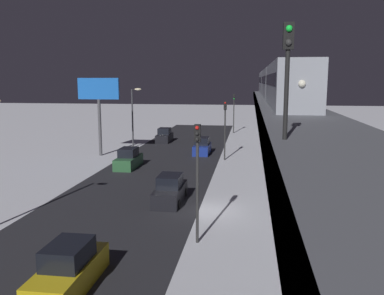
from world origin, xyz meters
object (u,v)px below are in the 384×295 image
(traffic_light_mid, at_px, (225,122))
(subway_train, at_px, (275,83))
(sedan_black, at_px, (170,191))
(sedan_yellow, at_px, (69,270))
(traffic_light_far, at_px, (234,108))
(sedan_black_2, at_px, (164,136))
(sedan_blue, at_px, (202,147))
(traffic_light_near, at_px, (197,166))
(commercial_billboard, at_px, (99,96))
(sedan_green, at_px, (129,160))
(rail_signal, at_px, (288,61))

(traffic_light_mid, bearing_deg, subway_train, -123.59)
(sedan_black, xyz_separation_m, sedan_yellow, (1.80, 12.78, 0.01))
(traffic_light_mid, height_order, traffic_light_far, same)
(sedan_black_2, xyz_separation_m, sedan_blue, (-6.40, 8.73, -0.00))
(traffic_light_near, bearing_deg, traffic_light_mid, -90.00)
(sedan_blue, relative_size, traffic_light_near, 0.68)
(commercial_billboard, bearing_deg, sedan_blue, -166.33)
(traffic_light_near, xyz_separation_m, traffic_light_far, (0.00, -46.78, 0.00))
(traffic_light_near, relative_size, traffic_light_far, 1.00)
(traffic_light_far, relative_size, commercial_billboard, 0.72)
(sedan_green, bearing_deg, traffic_light_mid, -150.74)
(sedan_black, bearing_deg, traffic_light_far, 85.81)
(subway_train, relative_size, sedan_yellow, 11.57)
(sedan_blue, relative_size, traffic_light_mid, 0.68)
(sedan_yellow, distance_m, sedan_blue, 32.57)
(rail_signal, xyz_separation_m, sedan_blue, (6.80, -33.10, -8.51))
(subway_train, height_order, sedan_yellow, subway_train)
(rail_signal, relative_size, sedan_green, 0.87)
(sedan_green, relative_size, sedan_yellow, 0.96)
(sedan_green, height_order, commercial_billboard, commercial_billboard)
(subway_train, bearing_deg, commercial_billboard, 21.19)
(sedan_yellow, bearing_deg, rail_signal, -3.88)
(traffic_light_near, bearing_deg, sedan_black_2, -75.38)
(sedan_blue, relative_size, commercial_billboard, 0.49)
(subway_train, xyz_separation_m, rail_signal, (1.76, 38.09, 0.95))
(sedan_yellow, bearing_deg, subway_train, 74.56)
(subway_train, bearing_deg, rail_signal, 87.36)
(sedan_black, height_order, sedan_blue, same)
(sedan_yellow, relative_size, traffic_light_near, 0.75)
(sedan_black_2, height_order, sedan_blue, same)
(sedan_green, distance_m, commercial_billboard, 9.90)
(subway_train, distance_m, rail_signal, 38.14)
(sedan_blue, bearing_deg, subway_train, 30.22)
(sedan_green, relative_size, commercial_billboard, 0.52)
(subway_train, relative_size, traffic_light_far, 8.67)
(traffic_light_mid, bearing_deg, sedan_black_2, -52.83)
(subway_train, distance_m, sedan_black_2, 17.17)
(traffic_light_near, height_order, traffic_light_mid, same)
(sedan_green, distance_m, traffic_light_near, 20.70)
(sedan_black_2, relative_size, sedan_blue, 0.97)
(rail_signal, distance_m, sedan_blue, 34.85)
(subway_train, bearing_deg, sedan_black_2, -14.08)
(sedan_green, distance_m, sedan_black_2, 17.48)
(sedan_yellow, height_order, traffic_light_far, traffic_light_far)
(subway_train, height_order, traffic_light_far, subway_train)
(commercial_billboard, bearing_deg, sedan_black_2, -114.00)
(sedan_blue, xyz_separation_m, traffic_light_far, (-2.90, -19.86, 3.40))
(sedan_black, bearing_deg, subway_train, 70.91)
(sedan_green, relative_size, traffic_light_near, 0.72)
(sedan_black_2, relative_size, traffic_light_near, 0.66)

